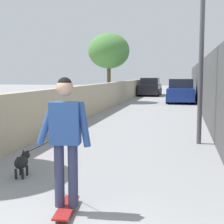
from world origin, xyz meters
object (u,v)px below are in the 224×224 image
lamp_post (202,29)px  skateboard (67,208)px  car_near (181,92)px  car_far (150,87)px  dog (22,162)px  tree_left_far (109,51)px  person_skateboarder (65,132)px

lamp_post → skateboard: 5.98m
car_near → car_far: size_ratio=0.92×
dog → car_far: car_far is taller
tree_left_far → person_skateboarder: size_ratio=2.66×
lamp_post → person_skateboarder: (-4.88, 1.89, -1.88)m
lamp_post → dog: (-3.60, 3.18, -2.68)m
lamp_post → car_near: size_ratio=1.13×
car_near → car_far: 7.39m
lamp_post → skateboard: size_ratio=5.27×
tree_left_far → car_far: (7.75, -1.94, -2.62)m
skateboard → person_skateboarder: person_skateboarder is taller
dog → skateboard: bearing=-134.6°
person_skateboarder → lamp_post: bearing=-21.1°
tree_left_far → car_far: size_ratio=1.08×
skateboard → person_skateboarder: bearing=176.4°
tree_left_far → lamp_post: 13.38m
car_near → tree_left_far: bearing=100.6°
person_skateboarder → car_far: bearing=3.2°
skateboard → dog: 1.84m
skateboard → car_far: 24.98m
tree_left_far → skateboard: (-17.19, -3.35, -3.27)m
dog → car_far: 23.66m
tree_left_far → dog: tree_left_far is taller
skateboard → car_far: bearing=3.2°
person_skateboarder → car_far: size_ratio=0.41×
lamp_post → car_far: 20.45m
tree_left_far → car_near: bearing=-79.4°
lamp_post → car_far: size_ratio=1.04×
person_skateboarder → dog: person_skateboarder is taller
tree_left_far → car_far: tree_left_far is taller
lamp_post → car_near: 13.37m
tree_left_far → car_far: bearing=-14.1°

